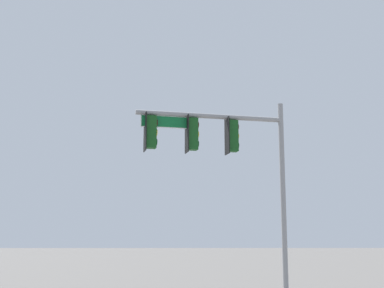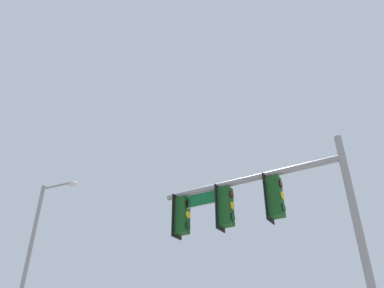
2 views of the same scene
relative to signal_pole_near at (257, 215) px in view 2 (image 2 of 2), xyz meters
name	(u,v)px [view 2 (image 2 of 2)]	position (x,y,z in m)	size (l,w,h in m)	color
signal_pole_near	(257,215)	(0.00, 0.00, 0.00)	(5.25, 1.27, 6.60)	gray
street_lamp	(30,267)	(11.18, 0.52, 0.12)	(2.08, 0.76, 8.89)	gray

